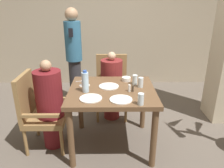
{
  "coord_description": "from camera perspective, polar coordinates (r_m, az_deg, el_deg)",
  "views": [
    {
      "loc": [
        -0.02,
        -2.37,
        1.75
      ],
      "look_at": [
        0.0,
        0.05,
        0.82
      ],
      "focal_mm": 35.0,
      "sensor_mm": 36.0,
      "label": 1
    }
  ],
  "objects": [
    {
      "name": "pepper_shaker",
      "position": [
        2.5,
        5.45,
        -1.13
      ],
      "size": [
        0.03,
        0.03,
        0.08
      ],
      "color": "#4C3D2D",
      "rests_on": "dining_table"
    },
    {
      "name": "plate_main_left",
      "position": [
        2.64,
        -0.83,
        -0.6
      ],
      "size": [
        0.24,
        0.24,
        0.01
      ],
      "color": "white",
      "rests_on": "dining_table"
    },
    {
      "name": "plate_dessert_center",
      "position": [
        2.33,
        -5.58,
        -3.75
      ],
      "size": [
        0.24,
        0.24,
        0.01
      ],
      "color": "white",
      "rests_on": "dining_table"
    },
    {
      "name": "chair_left_side",
      "position": [
        2.82,
        -18.61,
        -6.47
      ],
      "size": [
        0.49,
        0.49,
        0.95
      ],
      "color": "olive",
      "rests_on": "ground_plane"
    },
    {
      "name": "teacup_with_saucer",
      "position": [
        2.69,
        -7.2,
        0.13
      ],
      "size": [
        0.13,
        0.13,
        0.06
      ],
      "color": "white",
      "rests_on": "dining_table"
    },
    {
      "name": "diner_in_left_chair",
      "position": [
        2.74,
        -15.88,
        -5.13
      ],
      "size": [
        0.32,
        0.32,
        1.13
      ],
      "color": "maroon",
      "rests_on": "ground_plane"
    },
    {
      "name": "glass_tall_far",
      "position": [
        2.71,
        6.0,
        1.12
      ],
      "size": [
        0.06,
        0.06,
        0.12
      ],
      "color": "silver",
      "rests_on": "dining_table"
    },
    {
      "name": "glass_tall_near",
      "position": [
        2.19,
        7.53,
        -3.93
      ],
      "size": [
        0.06,
        0.06,
        0.12
      ],
      "color": "silver",
      "rests_on": "dining_table"
    },
    {
      "name": "ground_plane",
      "position": [
        2.95,
        0.01,
        -15.35
      ],
      "size": [
        16.0,
        16.0,
        0.0
      ],
      "primitive_type": "plane",
      "color": "#60564C"
    },
    {
      "name": "salt_shaker",
      "position": [
        2.5,
        4.55,
        -1.09
      ],
      "size": [
        0.03,
        0.03,
        0.08
      ],
      "color": "white",
      "rests_on": "dining_table"
    },
    {
      "name": "plate_main_right",
      "position": [
        2.3,
        2.34,
        -4.07
      ],
      "size": [
        0.24,
        0.24,
        0.01
      ],
      "color": "white",
      "rests_on": "dining_table"
    },
    {
      "name": "bowl_small",
      "position": [
        2.83,
        3.75,
        1.31
      ],
      "size": [
        0.12,
        0.12,
        0.05
      ],
      "color": "white",
      "rests_on": "dining_table"
    },
    {
      "name": "fork_beside_plate",
      "position": [
        2.86,
        -7.37,
        0.88
      ],
      "size": [
        0.17,
        0.08,
        0.0
      ],
      "color": "silver",
      "rests_on": "dining_table"
    },
    {
      "name": "dining_table",
      "position": [
        2.61,
        0.01,
        -3.73
      ],
      "size": [
        1.01,
        0.92,
        0.77
      ],
      "color": "brown",
      "rests_on": "ground_plane"
    },
    {
      "name": "water_bottle",
      "position": [
        2.47,
        -6.99,
        0.55
      ],
      "size": [
        0.08,
        0.08,
        0.26
      ],
      "color": "silver",
      "rests_on": "dining_table"
    },
    {
      "name": "chair_far_side",
      "position": [
        3.45,
        -0.12,
        -0.13
      ],
      "size": [
        0.49,
        0.49,
        0.95
      ],
      "color": "olive",
      "rests_on": "ground_plane"
    },
    {
      "name": "diner_in_far_chair",
      "position": [
        3.3,
        -0.1,
        -0.36
      ],
      "size": [
        0.32,
        0.32,
        1.06
      ],
      "color": "maroon",
      "rests_on": "ground_plane"
    },
    {
      "name": "wall_back",
      "position": [
        4.67,
        -0.26,
        16.84
      ],
      "size": [
        8.0,
        0.06,
        2.8
      ],
      "color": "tan",
      "rests_on": "ground_plane"
    },
    {
      "name": "glass_tall_mid",
      "position": [
        2.63,
        7.5,
        0.42
      ],
      "size": [
        0.06,
        0.06,
        0.12
      ],
      "color": "silver",
      "rests_on": "dining_table"
    },
    {
      "name": "standing_host",
      "position": [
        3.84,
        -9.92,
        7.75
      ],
      "size": [
        0.28,
        0.31,
        1.64
      ],
      "color": "#2D2D33",
      "rests_on": "ground_plane"
    }
  ]
}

